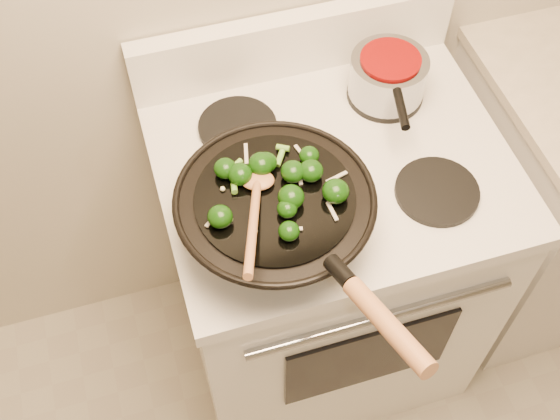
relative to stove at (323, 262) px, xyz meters
name	(u,v)px	position (x,y,z in m)	size (l,w,h in m)	color
stove	(323,262)	(0.00, 0.00, 0.00)	(0.78, 0.67, 1.08)	white
wok	(276,214)	(-0.18, -0.16, 0.53)	(0.39, 0.64, 0.23)	black
stirfry	(278,183)	(-0.17, -0.14, 0.60)	(0.29, 0.25, 0.04)	#0F3508
wooden_spoon	(255,205)	(-0.23, -0.19, 0.62)	(0.13, 0.29, 0.11)	#AD6F44
saucepan	(388,76)	(0.18, 0.15, 0.51)	(0.18, 0.28, 0.10)	#93959B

